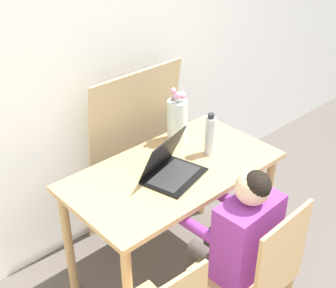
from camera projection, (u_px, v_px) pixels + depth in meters
wall_back at (101, 47)px, 2.70m from camera, size 6.40×0.05×2.50m
dining_table at (173, 185)px, 2.58m from camera, size 1.17×0.63×0.75m
chair_occupied at (255, 275)px, 2.26m from camera, size 0.42×0.42×0.88m
person_seated at (238, 235)px, 2.24m from camera, size 0.35×0.43×1.03m
laptop at (170, 167)px, 2.44m from camera, size 0.36×0.31×0.23m
flower_vase at (177, 119)px, 2.72m from camera, size 0.12×0.12×0.34m
water_bottle at (210, 135)px, 2.60m from camera, size 0.06×0.06×0.25m
cardboard_panel at (133, 151)px, 3.02m from camera, size 0.68×0.17×1.14m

